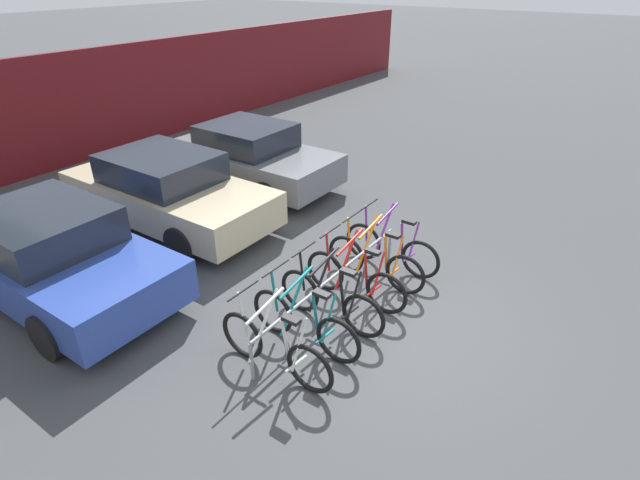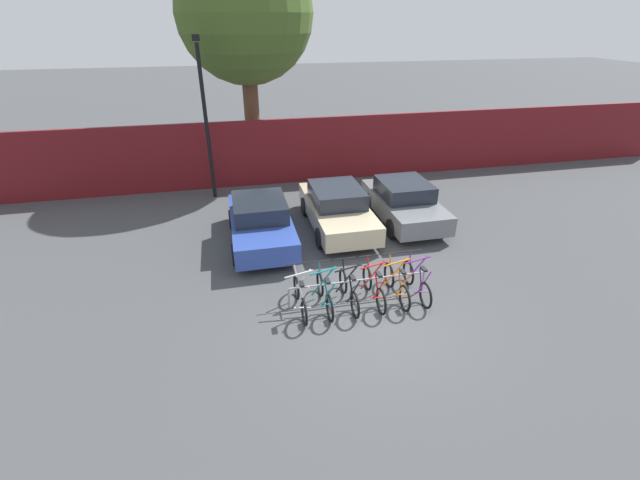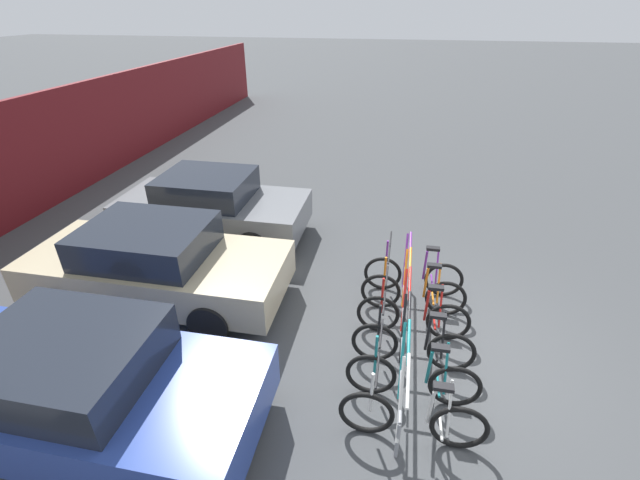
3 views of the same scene
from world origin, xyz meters
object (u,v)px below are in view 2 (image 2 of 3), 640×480
at_px(bicycle_white, 300,297).
at_px(bicycle_orange, 397,285).
at_px(bike_rack, 358,282).
at_px(tree_behind_hoarding, 245,14).
at_px(bicycle_black, 349,291).
at_px(car_beige, 337,208).
at_px(bicycle_teal, 325,294).
at_px(bicycle_purple, 417,282).
at_px(car_blue, 261,222).
at_px(lamp_post, 205,112).
at_px(car_grey, 404,202).
at_px(bicycle_red, 374,288).

distance_m(bicycle_white, bicycle_orange, 2.45).
bearing_deg(bike_rack, tree_behind_hoarding, 98.65).
distance_m(bicycle_black, car_beige, 4.35).
bearing_deg(bike_rack, bicycle_teal, -170.51).
height_order(bike_rack, bicycle_orange, bicycle_orange).
relative_size(bicycle_purple, car_blue, 0.42).
distance_m(bicycle_orange, lamp_post, 9.56).
relative_size(bicycle_white, bicycle_orange, 1.00).
bearing_deg(bicycle_teal, car_beige, 68.55).
bearing_deg(bicycle_purple, car_beige, 105.36).
bearing_deg(bicycle_teal, bicycle_orange, -3.08).
bearing_deg(car_grey, lamp_post, 149.81).
bearing_deg(bicycle_white, bicycle_teal, 0.70).
height_order(bicycle_white, bicycle_red, same).
bearing_deg(bicycle_black, bicycle_white, 176.27).
xyz_separation_m(car_blue, car_grey, (4.93, 0.53, -0.00)).
xyz_separation_m(bike_rack, car_blue, (-2.04, 3.60, 0.21)).
xyz_separation_m(bicycle_orange, car_grey, (1.93, 4.28, 0.31)).
xyz_separation_m(bicycle_white, bicycle_teal, (0.60, 0.00, 0.00)).
relative_size(bicycle_teal, bicycle_red, 1.00).
xyz_separation_m(bicycle_white, bicycle_orange, (2.45, 0.00, 0.00)).
distance_m(bicycle_white, bicycle_purple, 2.99).
bearing_deg(car_blue, bicycle_teal, -72.88).
distance_m(bike_rack, tree_behind_hoarding, 12.26).
relative_size(bicycle_red, car_beige, 0.40).
xyz_separation_m(bicycle_white, bicycle_red, (1.85, 0.00, 0.00)).
xyz_separation_m(bicycle_black, tree_behind_hoarding, (-1.33, 10.77, 6.00)).
relative_size(bicycle_orange, car_blue, 0.42).
bearing_deg(bicycle_teal, car_grey, 45.51).
bearing_deg(car_beige, bicycle_white, -115.34).
height_order(car_blue, car_beige, same).
relative_size(bicycle_white, bicycle_purple, 1.00).
bearing_deg(bicycle_white, car_blue, 99.07).
relative_size(bicycle_black, car_beige, 0.40).
xyz_separation_m(bicycle_black, bicycle_red, (0.64, 0.00, 0.00)).
bearing_deg(car_blue, bicycle_white, -81.63).
height_order(bike_rack, bicycle_teal, bicycle_teal).
distance_m(bicycle_teal, car_blue, 3.94).
bearing_deg(car_grey, bicycle_white, -135.65).
bearing_deg(car_blue, bicycle_black, -64.86).
xyz_separation_m(bicycle_red, tree_behind_hoarding, (-1.97, 10.77, 6.00)).
relative_size(bicycle_red, tree_behind_hoarding, 0.19).
bearing_deg(bicycle_white, car_grey, 45.05).
bearing_deg(lamp_post, bicycle_purple, -58.12).
height_order(car_grey, lamp_post, lamp_post).
bearing_deg(car_beige, bicycle_red, -92.23).
relative_size(bicycle_purple, car_grey, 0.43).
xyz_separation_m(bike_rack, bicycle_orange, (0.95, -0.15, -0.11)).
relative_size(car_grey, tree_behind_hoarding, 0.43).
height_order(bicycle_black, lamp_post, lamp_post).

